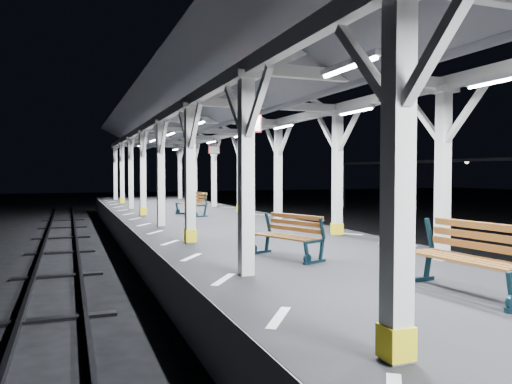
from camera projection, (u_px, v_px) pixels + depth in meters
ground at (302, 296)px, 10.81m from camera, size 120.00×120.00×0.00m
platform at (302, 274)px, 10.79m from camera, size 6.00×50.00×1.00m
hazard_stripes_left at (191, 257)px, 9.91m from camera, size 1.00×48.00×0.01m
hazard_stripes_right at (397, 245)px, 11.63m from camera, size 1.00×48.00×0.01m
track_left at (54, 316)px, 9.04m from camera, size 2.20×60.00×0.16m
track_right at (481, 276)px, 12.57m from camera, size 2.20×60.00×0.16m
canopy at (303, 85)px, 10.61m from camera, size 5.40×49.00×4.65m
bench_near at (471, 256)px, 6.92m from camera, size 0.88×1.90×0.99m
bench_mid at (289, 235)px, 9.86m from camera, size 1.08×1.68×0.85m
bench_far at (193, 203)px, 19.53m from camera, size 0.95×1.78×0.91m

